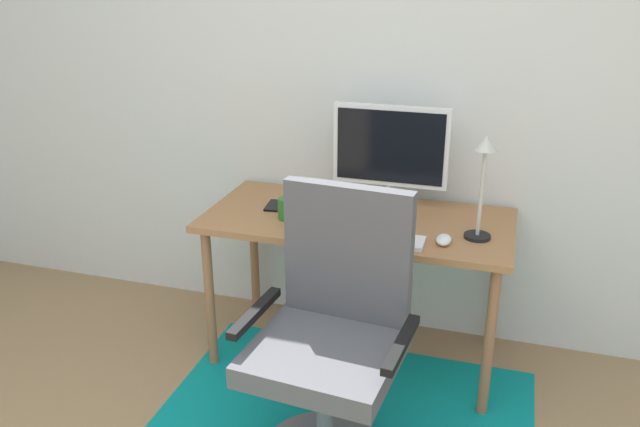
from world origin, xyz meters
TOP-DOWN VIEW (x-y plane):
  - wall_back at (0.00, 2.20)m, footprint 6.00×0.10m
  - desk at (-0.02, 1.80)m, footprint 1.37×0.65m
  - monitor at (0.09, 1.99)m, footprint 0.53×0.18m
  - keyboard at (0.10, 1.57)m, footprint 0.43×0.13m
  - computer_mouse at (0.39, 1.62)m, footprint 0.06×0.10m
  - coffee_cup at (-0.32, 1.69)m, footprint 0.07×0.07m
  - cell_phone at (-0.42, 1.82)m, footprint 0.08×0.15m
  - desk_lamp at (0.52, 1.72)m, footprint 0.11×0.11m
  - office_chair at (0.06, 1.11)m, footprint 0.62×0.55m

SIDE VIEW (x-z plane):
  - office_chair at x=0.06m, z-range -0.06..0.99m
  - desk at x=-0.02m, z-range 0.29..1.01m
  - cell_phone at x=-0.42m, z-range 0.72..0.73m
  - keyboard at x=0.10m, z-range 0.72..0.74m
  - computer_mouse at x=0.39m, z-range 0.72..0.75m
  - coffee_cup at x=-0.32m, z-range 0.72..0.82m
  - monitor at x=0.09m, z-range 0.76..1.23m
  - desk_lamp at x=0.52m, z-range 0.79..1.22m
  - wall_back at x=0.00m, z-range 0.00..2.60m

